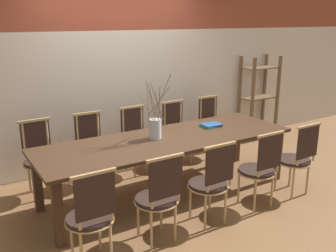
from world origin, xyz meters
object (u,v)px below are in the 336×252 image
(book_stack, at_px, (211,125))
(dining_table, at_px, (168,144))
(chair_far_center, at_px, (137,138))
(vase_centerpiece, at_px, (155,128))
(chair_near_center, at_px, (211,181))
(shelving_rack, at_px, (258,98))

(book_stack, bearing_deg, dining_table, -170.52)
(chair_far_center, height_order, vase_centerpiece, vase_centerpiece)
(dining_table, xyz_separation_m, book_stack, (0.75, 0.13, 0.09))
(dining_table, height_order, chair_near_center, chair_near_center)
(chair_far_center, relative_size, vase_centerpiece, 1.20)
(chair_near_center, height_order, shelving_rack, shelving_rack)
(shelving_rack, bearing_deg, book_stack, -151.85)
(chair_near_center, relative_size, shelving_rack, 0.63)
(chair_near_center, relative_size, chair_far_center, 1.00)
(dining_table, bearing_deg, vase_centerpiece, 150.59)
(chair_far_center, distance_m, vase_centerpiece, 0.86)
(dining_table, relative_size, vase_centerpiece, 4.06)
(dining_table, xyz_separation_m, vase_centerpiece, (-0.13, 0.07, 0.21))
(dining_table, height_order, vase_centerpiece, vase_centerpiece)
(dining_table, distance_m, vase_centerpiece, 0.26)
(chair_near_center, bearing_deg, chair_far_center, 89.90)
(chair_far_center, height_order, book_stack, chair_far_center)
(dining_table, distance_m, book_stack, 0.77)
(chair_near_center, height_order, book_stack, chair_near_center)
(dining_table, height_order, book_stack, book_stack)
(chair_near_center, relative_size, vase_centerpiece, 1.20)
(vase_centerpiece, xyz_separation_m, book_stack, (0.88, 0.05, -0.12))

